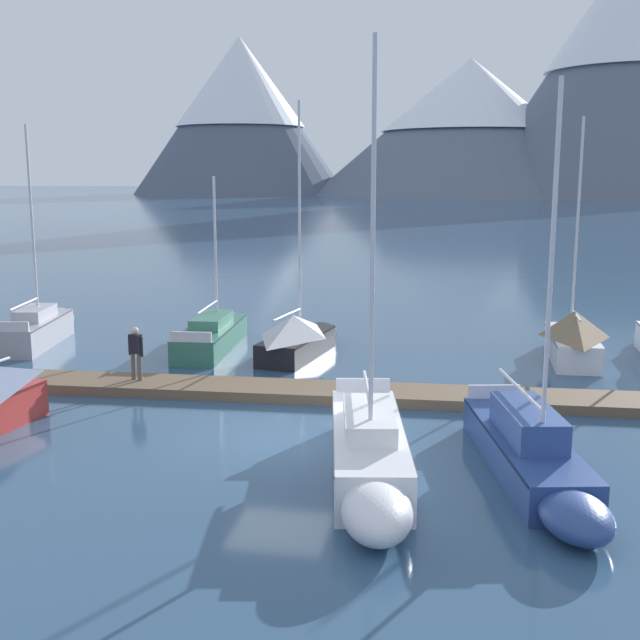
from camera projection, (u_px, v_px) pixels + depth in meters
name	position (u px, v px, depth m)	size (l,w,h in m)	color
ground_plane	(280.00, 439.00, 20.14)	(700.00, 700.00, 0.00)	#2D4C6B
mountain_west_summit	(240.00, 110.00, 243.42)	(66.59, 66.59, 47.51)	#4C566B
mountain_central_massif	(469.00, 123.00, 231.32)	(92.80, 92.80, 39.32)	slate
mountain_shoulder_ridge	(635.00, 58.00, 213.63)	(87.09, 87.09, 69.73)	slate
dock	(309.00, 392.00, 23.99)	(28.15, 2.84, 0.30)	brown
sailboat_nearest_berth	(39.00, 327.00, 31.41)	(2.44, 6.25, 8.52)	#93939E
sailboat_mid_dock_port	(214.00, 333.00, 30.74)	(2.04, 6.97, 6.57)	#336B56
sailboat_mid_dock_starboard	(299.00, 335.00, 29.23)	(2.45, 5.88, 9.21)	black
sailboat_far_berth	(370.00, 455.00, 17.24)	(2.64, 7.60, 9.41)	white
sailboat_outer_slip	(532.00, 454.00, 17.40)	(2.88, 7.61, 8.57)	navy
sailboat_end_of_dock	(572.00, 335.00, 28.65)	(1.79, 5.54, 8.65)	silver
person_on_dock	(136.00, 350.00, 24.61)	(0.56, 0.34, 1.69)	brown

